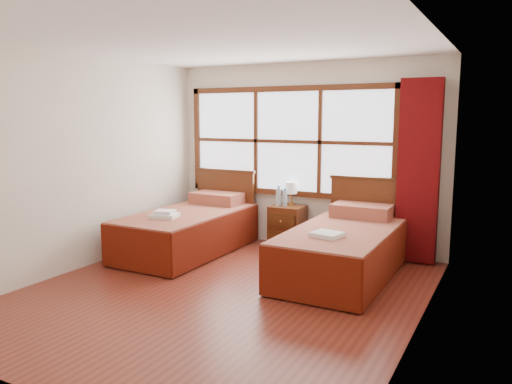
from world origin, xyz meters
The scene contains 15 objects.
floor centered at (0.00, 0.00, 0.00)m, with size 4.50×4.50×0.00m, color maroon.
ceiling centered at (0.00, 0.00, 2.60)m, with size 4.50×4.50×0.00m, color white.
wall_back centered at (0.00, 2.25, 1.30)m, with size 4.00×4.00×0.00m, color silver.
wall_left centered at (-2.00, 0.00, 1.30)m, with size 4.50×4.50×0.00m, color silver.
wall_right centered at (2.00, 0.00, 1.30)m, with size 4.50×4.50×0.00m, color silver.
window centered at (-0.25, 2.21, 1.50)m, with size 3.16×0.06×1.56m.
curtain centered at (1.60, 2.11, 1.17)m, with size 0.50×0.16×2.30m, color #60090B.
bed_left centered at (-1.25, 1.20, 0.32)m, with size 1.09×2.11×1.06m.
bed_right centered at (0.96, 1.20, 0.32)m, with size 1.10×2.12×1.07m.
nightstand centered at (-0.14, 1.99, 0.30)m, with size 0.46×0.45×0.61m.
towels_left centered at (-1.28, 0.69, 0.61)m, with size 0.38×0.35×0.09m.
towels_right centered at (0.92, 0.68, 0.59)m, with size 0.35×0.32×0.05m.
lamp centered at (-0.14, 2.12, 0.84)m, with size 0.17×0.17×0.33m.
bottle_near centered at (-0.26, 1.95, 0.74)m, with size 0.07×0.07×0.28m.
bottle_far centered at (-0.18, 1.98, 0.72)m, with size 0.07×0.07×0.25m.
Camera 1 is at (2.70, -4.32, 1.85)m, focal length 35.00 mm.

